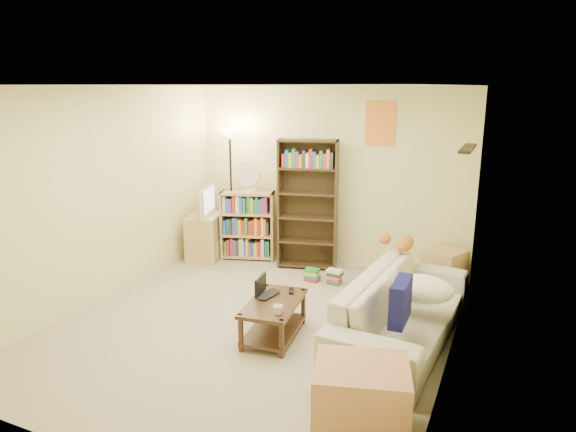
{
  "coord_description": "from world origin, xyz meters",
  "views": [
    {
      "loc": [
        2.42,
        -4.48,
        2.49
      ],
      "look_at": [
        0.08,
        0.71,
        1.05
      ],
      "focal_mm": 32.0,
      "sensor_mm": 36.0,
      "label": 1
    }
  ],
  "objects_px": {
    "tabby_cat": "(401,243)",
    "mug": "(278,310)",
    "sofa": "(403,310)",
    "floor_lamp": "(230,157)",
    "tv_stand": "(205,237)",
    "desk_fan": "(249,177)",
    "end_cabinet": "(361,401)",
    "side_table": "(444,268)",
    "short_bookshelf": "(248,225)",
    "television": "(203,201)",
    "coffee_table": "(274,314)",
    "laptop": "(272,296)",
    "tall_bookshelf": "(308,202)"
  },
  "relations": [
    {
      "from": "tabby_cat",
      "to": "mug",
      "type": "distance_m",
      "value": 1.82
    },
    {
      "from": "television",
      "to": "laptop",
      "type": "bearing_deg",
      "value": -148.29
    },
    {
      "from": "desk_fan",
      "to": "tabby_cat",
      "type": "bearing_deg",
      "value": -16.33
    },
    {
      "from": "tv_stand",
      "to": "tabby_cat",
      "type": "bearing_deg",
      "value": -25.81
    },
    {
      "from": "tall_bookshelf",
      "to": "floor_lamp",
      "type": "xyz_separation_m",
      "value": [
        -1.21,
        -0.01,
        0.56
      ]
    },
    {
      "from": "tv_stand",
      "to": "desk_fan",
      "type": "xyz_separation_m",
      "value": [
        0.64,
        0.22,
        0.91
      ]
    },
    {
      "from": "tabby_cat",
      "to": "sofa",
      "type": "bearing_deg",
      "value": -75.66
    },
    {
      "from": "tv_stand",
      "to": "tall_bookshelf",
      "type": "xyz_separation_m",
      "value": [
        1.54,
        0.26,
        0.62
      ]
    },
    {
      "from": "mug",
      "to": "short_bookshelf",
      "type": "xyz_separation_m",
      "value": [
        -1.59,
        2.34,
        0.07
      ]
    },
    {
      "from": "side_table",
      "to": "tall_bookshelf",
      "type": "bearing_deg",
      "value": -178.8
    },
    {
      "from": "tall_bookshelf",
      "to": "tv_stand",
      "type": "bearing_deg",
      "value": 176.0
    },
    {
      "from": "mug",
      "to": "coffee_table",
      "type": "bearing_deg",
      "value": 123.29
    },
    {
      "from": "tabby_cat",
      "to": "television",
      "type": "distance_m",
      "value": 3.03
    },
    {
      "from": "tv_stand",
      "to": "side_table",
      "type": "distance_m",
      "value": 3.42
    },
    {
      "from": "end_cabinet",
      "to": "coffee_table",
      "type": "bearing_deg",
      "value": 137.99
    },
    {
      "from": "coffee_table",
      "to": "side_table",
      "type": "distance_m",
      "value": 2.53
    },
    {
      "from": "laptop",
      "to": "side_table",
      "type": "relative_size",
      "value": 0.67
    },
    {
      "from": "sofa",
      "to": "floor_lamp",
      "type": "relative_size",
      "value": 1.23
    },
    {
      "from": "floor_lamp",
      "to": "coffee_table",
      "type": "bearing_deg",
      "value": -50.73
    },
    {
      "from": "television",
      "to": "short_bookshelf",
      "type": "xyz_separation_m",
      "value": [
        0.59,
        0.27,
        -0.36
      ]
    },
    {
      "from": "mug",
      "to": "tv_stand",
      "type": "relative_size",
      "value": 0.2
    },
    {
      "from": "mug",
      "to": "desk_fan",
      "type": "xyz_separation_m",
      "value": [
        -1.54,
        2.29,
        0.81
      ]
    },
    {
      "from": "sofa",
      "to": "short_bookshelf",
      "type": "relative_size",
      "value": 2.31
    },
    {
      "from": "tabby_cat",
      "to": "mug",
      "type": "xyz_separation_m",
      "value": [
        -0.81,
        -1.6,
        -0.32
      ]
    },
    {
      "from": "coffee_table",
      "to": "short_bookshelf",
      "type": "height_order",
      "value": "short_bookshelf"
    },
    {
      "from": "laptop",
      "to": "desk_fan",
      "type": "distance_m",
      "value": 2.48
    },
    {
      "from": "tabby_cat",
      "to": "short_bookshelf",
      "type": "bearing_deg",
      "value": 163.0
    },
    {
      "from": "desk_fan",
      "to": "side_table",
      "type": "xyz_separation_m",
      "value": [
        2.76,
        0.08,
        -0.99
      ]
    },
    {
      "from": "coffee_table",
      "to": "end_cabinet",
      "type": "relative_size",
      "value": 1.37
    },
    {
      "from": "tabby_cat",
      "to": "side_table",
      "type": "xyz_separation_m",
      "value": [
        0.41,
        0.76,
        -0.5
      ]
    },
    {
      "from": "tv_stand",
      "to": "mug",
      "type": "bearing_deg",
      "value": -60.39
    },
    {
      "from": "sofa",
      "to": "tall_bookshelf",
      "type": "relative_size",
      "value": 1.29
    },
    {
      "from": "side_table",
      "to": "laptop",
      "type": "bearing_deg",
      "value": -125.79
    },
    {
      "from": "tabby_cat",
      "to": "floor_lamp",
      "type": "bearing_deg",
      "value": 164.93
    },
    {
      "from": "sofa",
      "to": "tv_stand",
      "type": "xyz_separation_m",
      "value": [
        -3.22,
        1.36,
        -0.0
      ]
    },
    {
      "from": "television",
      "to": "short_bookshelf",
      "type": "relative_size",
      "value": 0.71
    },
    {
      "from": "coffee_table",
      "to": "short_bookshelf",
      "type": "xyz_separation_m",
      "value": [
        -1.43,
        2.08,
        0.26
      ]
    },
    {
      "from": "tabby_cat",
      "to": "laptop",
      "type": "height_order",
      "value": "tabby_cat"
    },
    {
      "from": "short_bookshelf",
      "to": "television",
      "type": "bearing_deg",
      "value": -173.0
    },
    {
      "from": "tabby_cat",
      "to": "end_cabinet",
      "type": "distance_m",
      "value": 2.53
    },
    {
      "from": "sofa",
      "to": "coffee_table",
      "type": "height_order",
      "value": "sofa"
    },
    {
      "from": "coffee_table",
      "to": "sofa",
      "type": "bearing_deg",
      "value": 13.65
    },
    {
      "from": "side_table",
      "to": "short_bookshelf",
      "type": "bearing_deg",
      "value": -179.42
    },
    {
      "from": "short_bookshelf",
      "to": "end_cabinet",
      "type": "distance_m",
      "value": 4.18
    },
    {
      "from": "sofa",
      "to": "mug",
      "type": "distance_m",
      "value": 1.26
    },
    {
      "from": "mug",
      "to": "short_bookshelf",
      "type": "relative_size",
      "value": 0.13
    },
    {
      "from": "laptop",
      "to": "end_cabinet",
      "type": "bearing_deg",
      "value": -124.67
    },
    {
      "from": "desk_fan",
      "to": "side_table",
      "type": "bearing_deg",
      "value": 1.57
    },
    {
      "from": "sofa",
      "to": "side_table",
      "type": "relative_size",
      "value": 4.7
    },
    {
      "from": "tv_stand",
      "to": "television",
      "type": "relative_size",
      "value": 0.92
    }
  ]
}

